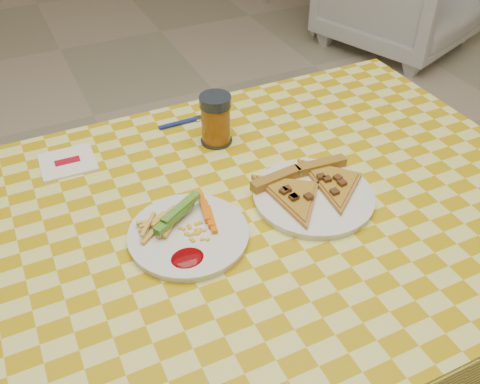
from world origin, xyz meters
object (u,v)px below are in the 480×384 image
object	(u,v)px
table	(244,238)
plate_right	(313,197)
drink_glass	(216,120)
plate_left	(189,236)

from	to	relation	value
table	plate_right	distance (m)	0.16
drink_glass	plate_right	bearing A→B (deg)	-71.60
drink_glass	table	bearing A→B (deg)	-100.95
plate_left	plate_right	distance (m)	0.26
table	plate_left	xyz separation A→B (m)	(-0.13, -0.02, 0.08)
plate_left	drink_glass	world-z (taller)	drink_glass
table	drink_glass	bearing A→B (deg)	79.05
plate_left	drink_glass	bearing A→B (deg)	57.30
table	plate_right	world-z (taller)	plate_right
plate_left	plate_right	size ratio (longest dim) A/B	0.92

